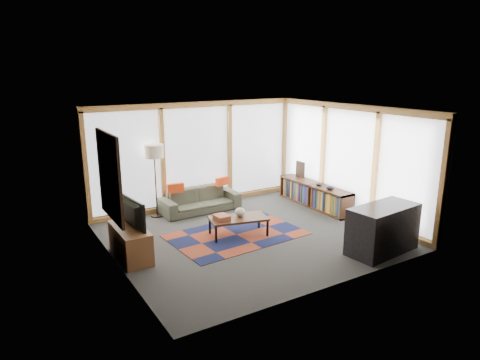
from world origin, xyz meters
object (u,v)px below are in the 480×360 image
tv_console (130,243)px  television (128,214)px  coffee_table (238,226)px  bar_counter (383,229)px  floor_lamp (156,181)px  bookshelf (314,195)px  sofa (200,200)px

tv_console → television: 0.56m
coffee_table → bar_counter: bar_counter is taller
floor_lamp → bookshelf: bearing=-20.1°
sofa → bar_counter: (1.88, -3.93, 0.17)m
sofa → tv_console: (-2.27, -1.75, 0.01)m
sofa → tv_console: bearing=-142.9°
sofa → floor_lamp: (-1.04, 0.19, 0.57)m
sofa → floor_lamp: 1.20m
sofa → bar_counter: bar_counter is taller
coffee_table → tv_console: 2.25m
sofa → bar_counter: 4.36m
television → tv_console: bearing=147.8°
sofa → coffee_table: bearing=-91.1°
floor_lamp → coffee_table: floor_lamp is taller
sofa → bookshelf: bookshelf is taller
bookshelf → bar_counter: size_ratio=1.64×
sofa → floor_lamp: bearing=168.9°
bookshelf → coffee_table: bearing=-165.4°
bookshelf → television: television is taller
bookshelf → tv_console: size_ratio=1.99×
coffee_table → television: 2.34m
coffee_table → bookshelf: 2.73m
bar_counter → floor_lamp: bearing=119.7°
floor_lamp → tv_console: floor_lamp is taller
sofa → coffee_table: (-0.02, -1.83, -0.08)m
floor_lamp → bookshelf: size_ratio=0.73×
sofa → coffee_table: 1.83m
sofa → bookshelf: bearing=-24.1°
sofa → television: 2.91m
television → bar_counter: (4.15, -2.19, -0.40)m
sofa → coffee_table: size_ratio=1.64×
coffee_table → television: (-2.24, 0.09, 0.65)m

